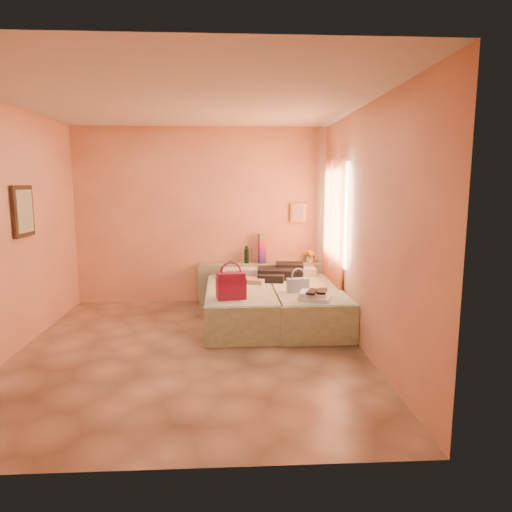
{
  "coord_description": "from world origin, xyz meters",
  "views": [
    {
      "loc": [
        0.48,
        -5.11,
        1.93
      ],
      "look_at": [
        0.8,
        0.85,
        0.97
      ],
      "focal_mm": 32.0,
      "sensor_mm": 36.0,
      "label": 1
    }
  ],
  "objects_px": {
    "bed_left": "(241,305)",
    "water_bottle": "(247,255)",
    "towel_stack": "(315,296)",
    "headboard_ledge": "(262,283)",
    "magenta_handbag": "(231,286)",
    "blue_handbag": "(298,285)",
    "flower_vase": "(310,255)",
    "green_book": "(285,263)",
    "bed_right": "(305,304)"
  },
  "relations": [
    {
      "from": "bed_left",
      "to": "water_bottle",
      "type": "relative_size",
      "value": 7.45
    },
    {
      "from": "towel_stack",
      "to": "headboard_ledge",
      "type": "bearing_deg",
      "value": 106.54
    },
    {
      "from": "water_bottle",
      "to": "magenta_handbag",
      "type": "height_order",
      "value": "water_bottle"
    },
    {
      "from": "magenta_handbag",
      "to": "blue_handbag",
      "type": "distance_m",
      "value": 0.94
    },
    {
      "from": "flower_vase",
      "to": "towel_stack",
      "type": "xyz_separation_m",
      "value": [
        -0.23,
        -1.8,
        -0.22
      ]
    },
    {
      "from": "blue_handbag",
      "to": "flower_vase",
      "type": "bearing_deg",
      "value": 64.29
    },
    {
      "from": "green_book",
      "to": "magenta_handbag",
      "type": "height_order",
      "value": "magenta_handbag"
    },
    {
      "from": "headboard_ledge",
      "to": "green_book",
      "type": "bearing_deg",
      "value": -9.72
    },
    {
      "from": "bed_left",
      "to": "towel_stack",
      "type": "relative_size",
      "value": 5.71
    },
    {
      "from": "bed_left",
      "to": "towel_stack",
      "type": "xyz_separation_m",
      "value": [
        0.91,
        -0.74,
        0.3
      ]
    },
    {
      "from": "magenta_handbag",
      "to": "towel_stack",
      "type": "bearing_deg",
      "value": -16.91
    },
    {
      "from": "water_bottle",
      "to": "flower_vase",
      "type": "height_order",
      "value": "water_bottle"
    },
    {
      "from": "towel_stack",
      "to": "bed_left",
      "type": "bearing_deg",
      "value": 140.75
    },
    {
      "from": "headboard_ledge",
      "to": "green_book",
      "type": "height_order",
      "value": "green_book"
    },
    {
      "from": "bed_right",
      "to": "water_bottle",
      "type": "relative_size",
      "value": 7.45
    },
    {
      "from": "green_book",
      "to": "towel_stack",
      "type": "relative_size",
      "value": 0.5
    },
    {
      "from": "headboard_ledge",
      "to": "towel_stack",
      "type": "distance_m",
      "value": 1.88
    },
    {
      "from": "bed_left",
      "to": "towel_stack",
      "type": "bearing_deg",
      "value": -40.35
    },
    {
      "from": "water_bottle",
      "to": "flower_vase",
      "type": "relative_size",
      "value": 1.07
    },
    {
      "from": "water_bottle",
      "to": "magenta_handbag",
      "type": "bearing_deg",
      "value": -98.42
    },
    {
      "from": "bed_right",
      "to": "water_bottle",
      "type": "xyz_separation_m",
      "value": [
        -0.78,
        1.09,
        0.53
      ]
    },
    {
      "from": "bed_right",
      "to": "magenta_handbag",
      "type": "xyz_separation_m",
      "value": [
        -1.03,
        -0.61,
        0.42
      ]
    },
    {
      "from": "water_bottle",
      "to": "green_book",
      "type": "distance_m",
      "value": 0.64
    },
    {
      "from": "headboard_ledge",
      "to": "bed_right",
      "type": "height_order",
      "value": "headboard_ledge"
    },
    {
      "from": "blue_handbag",
      "to": "green_book",
      "type": "bearing_deg",
      "value": 80.85
    },
    {
      "from": "headboard_ledge",
      "to": "green_book",
      "type": "relative_size",
      "value": 11.78
    },
    {
      "from": "flower_vase",
      "to": "bed_left",
      "type": "bearing_deg",
      "value": -137.12
    },
    {
      "from": "bed_right",
      "to": "water_bottle",
      "type": "height_order",
      "value": "water_bottle"
    },
    {
      "from": "green_book",
      "to": "bed_left",
      "type": "bearing_deg",
      "value": -113.64
    },
    {
      "from": "flower_vase",
      "to": "magenta_handbag",
      "type": "relative_size",
      "value": 0.7
    },
    {
      "from": "flower_vase",
      "to": "towel_stack",
      "type": "relative_size",
      "value": 0.71
    },
    {
      "from": "bed_right",
      "to": "water_bottle",
      "type": "bearing_deg",
      "value": 124.6
    },
    {
      "from": "water_bottle",
      "to": "magenta_handbag",
      "type": "distance_m",
      "value": 1.72
    },
    {
      "from": "green_book",
      "to": "headboard_ledge",
      "type": "bearing_deg",
      "value": -176.65
    },
    {
      "from": "water_bottle",
      "to": "flower_vase",
      "type": "distance_m",
      "value": 1.02
    },
    {
      "from": "flower_vase",
      "to": "towel_stack",
      "type": "height_order",
      "value": "flower_vase"
    },
    {
      "from": "bed_left",
      "to": "green_book",
      "type": "height_order",
      "value": "green_book"
    },
    {
      "from": "towel_stack",
      "to": "magenta_handbag",
      "type": "bearing_deg",
      "value": 173.57
    },
    {
      "from": "bed_right",
      "to": "flower_vase",
      "type": "xyz_separation_m",
      "value": [
        0.24,
        1.07,
        0.52
      ]
    },
    {
      "from": "water_bottle",
      "to": "blue_handbag",
      "type": "relative_size",
      "value": 0.95
    },
    {
      "from": "bed_left",
      "to": "bed_right",
      "type": "distance_m",
      "value": 0.9
    },
    {
      "from": "blue_handbag",
      "to": "towel_stack",
      "type": "height_order",
      "value": "blue_handbag"
    },
    {
      "from": "green_book",
      "to": "water_bottle",
      "type": "bearing_deg",
      "value": -174.74
    },
    {
      "from": "magenta_handbag",
      "to": "towel_stack",
      "type": "xyz_separation_m",
      "value": [
        1.04,
        -0.12,
        -0.12
      ]
    },
    {
      "from": "water_bottle",
      "to": "towel_stack",
      "type": "xyz_separation_m",
      "value": [
        0.79,
        -1.81,
        -0.23
      ]
    },
    {
      "from": "flower_vase",
      "to": "magenta_handbag",
      "type": "height_order",
      "value": "flower_vase"
    },
    {
      "from": "magenta_handbag",
      "to": "blue_handbag",
      "type": "relative_size",
      "value": 1.26
    },
    {
      "from": "headboard_ledge",
      "to": "water_bottle",
      "type": "distance_m",
      "value": 0.53
    },
    {
      "from": "magenta_handbag",
      "to": "towel_stack",
      "type": "distance_m",
      "value": 1.05
    },
    {
      "from": "water_bottle",
      "to": "bed_left",
      "type": "bearing_deg",
      "value": -96.31
    }
  ]
}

